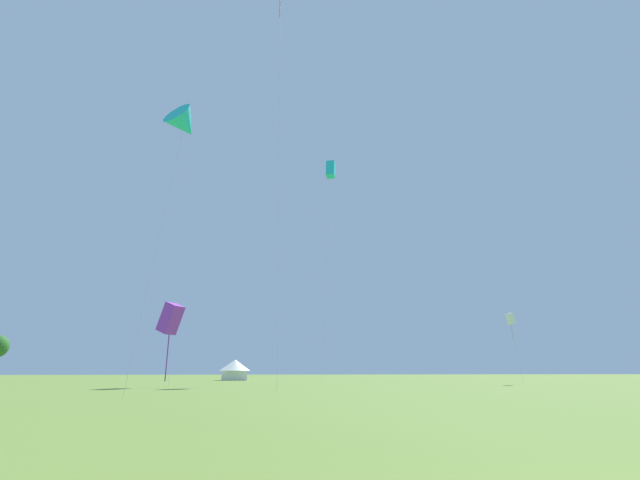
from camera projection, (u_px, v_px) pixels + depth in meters
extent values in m
cube|color=white|center=(510.00, 319.00, 53.67)|extent=(0.99, 0.76, 1.39)
cylinder|color=#A4A4A4|center=(512.00, 331.00, 53.28)|extent=(0.04, 0.04, 2.07)
cylinder|color=#B2B2B7|center=(517.00, 350.00, 51.61)|extent=(0.67, 2.10, 7.40)
cylinder|color=#A9627C|center=(280.00, 4.00, 43.41)|extent=(0.07, 0.07, 3.14)
cylinder|color=#B2B2B7|center=(279.00, 159.00, 38.47)|extent=(0.60, 0.84, 37.40)
cone|color=#1EB7CC|center=(184.00, 124.00, 31.04)|extent=(3.30, 3.38, 2.74)
cylinder|color=#B2B2B7|center=(157.00, 245.00, 27.65)|extent=(1.59, 1.72, 17.70)
cube|color=purple|center=(171.00, 318.00, 43.43)|extent=(2.67, 2.49, 3.10)
cylinder|color=#63238B|center=(167.00, 353.00, 42.52)|extent=(0.09, 0.09, 4.98)
cylinder|color=#B2B2B7|center=(170.00, 352.00, 41.84)|extent=(0.61, 1.63, 6.29)
cube|color=#1EB7CC|center=(331.00, 170.00, 66.15)|extent=(1.70, 1.95, 2.59)
cylinder|color=#B2B2B7|center=(327.00, 267.00, 61.02)|extent=(1.65, 1.86, 29.71)
cube|color=white|center=(235.00, 375.00, 73.26)|extent=(3.98, 3.98, 1.49)
cone|color=white|center=(235.00, 365.00, 73.70)|extent=(4.97, 4.97, 1.74)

